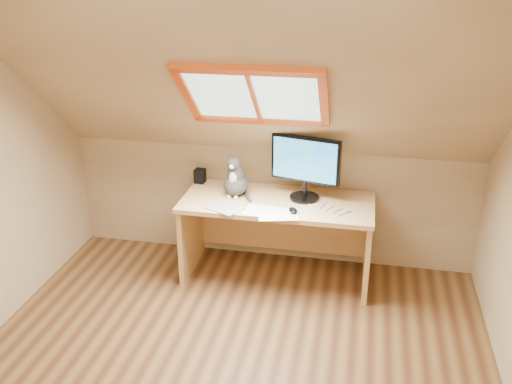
# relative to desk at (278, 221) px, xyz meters

# --- Properties ---
(room_shell) EXTENTS (3.52, 3.52, 2.41)m
(room_shell) POSITION_rel_desk_xyz_m (-0.12, -1.54, 0.95)
(room_shell) COLOR tan
(room_shell) RESTS_ON ground
(desk) EXTENTS (1.54, 0.67, 0.70)m
(desk) POSITION_rel_desk_xyz_m (0.00, 0.00, 0.00)
(desk) COLOR #E4AC6C
(desk) RESTS_ON ground
(monitor) EXTENTS (0.56, 0.24, 0.52)m
(monitor) POSITION_rel_desk_xyz_m (0.21, 0.00, 0.52)
(monitor) COLOR black
(monitor) RESTS_ON desk
(cat) EXTENTS (0.22, 0.26, 0.37)m
(cat) POSITION_rel_desk_xyz_m (-0.36, -0.02, 0.35)
(cat) COLOR #46403D
(cat) RESTS_ON desk
(desk_speaker) EXTENTS (0.09, 0.09, 0.12)m
(desk_speaker) POSITION_rel_desk_xyz_m (-0.72, 0.18, 0.28)
(desk_speaker) COLOR black
(desk_speaker) RESTS_ON desk
(graphics_tablet) EXTENTS (0.32, 0.29, 0.01)m
(graphics_tablet) POSITION_rel_desk_xyz_m (-0.38, -0.31, 0.22)
(graphics_tablet) COLOR #B2B2B7
(graphics_tablet) RESTS_ON desk
(mouse) EXTENTS (0.10, 0.12, 0.03)m
(mouse) POSITION_rel_desk_xyz_m (0.15, -0.27, 0.23)
(mouse) COLOR black
(mouse) RESTS_ON desk
(papers) EXTENTS (0.33, 0.27, 0.00)m
(papers) POSITION_rel_desk_xyz_m (-0.02, -0.33, 0.22)
(papers) COLOR white
(papers) RESTS_ON desk
(cables) EXTENTS (0.51, 0.26, 0.01)m
(cables) POSITION_rel_desk_xyz_m (0.36, -0.19, 0.22)
(cables) COLOR silver
(cables) RESTS_ON desk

